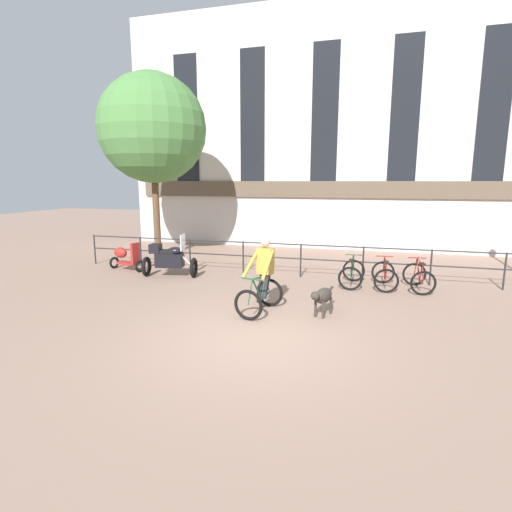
# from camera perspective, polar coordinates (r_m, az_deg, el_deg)

# --- Properties ---
(ground_plane) EXTENTS (60.00, 60.00, 0.00)m
(ground_plane) POSITION_cam_1_polar(r_m,az_deg,el_deg) (7.74, -0.17, -11.79)
(ground_plane) COLOR #8E7060
(canal_railing) EXTENTS (15.05, 0.05, 1.05)m
(canal_railing) POSITION_cam_1_polar(r_m,az_deg,el_deg) (12.44, 6.42, 0.19)
(canal_railing) COLOR #232326
(canal_railing) RESTS_ON ground_plane
(building_facade) EXTENTS (18.00, 0.72, 10.28)m
(building_facade) POSITION_cam_1_polar(r_m,az_deg,el_deg) (18.10, 9.88, 17.38)
(building_facade) COLOR beige
(building_facade) RESTS_ON ground_plane
(cyclist_with_bike) EXTENTS (0.89, 1.28, 1.70)m
(cyclist_with_bike) POSITION_cam_1_polar(r_m,az_deg,el_deg) (9.09, 0.88, -3.30)
(cyclist_with_bike) COLOR black
(cyclist_with_bike) RESTS_ON ground_plane
(dog) EXTENTS (0.47, 0.98, 0.65)m
(dog) POSITION_cam_1_polar(r_m,az_deg,el_deg) (8.96, 9.48, -5.71)
(dog) COLOR #332D28
(dog) RESTS_ON ground_plane
(parked_motorcycle) EXTENTS (1.72, 0.87, 1.35)m
(parked_motorcycle) POSITION_cam_1_polar(r_m,az_deg,el_deg) (12.71, -12.30, -0.44)
(parked_motorcycle) COLOR black
(parked_motorcycle) RESTS_ON ground_plane
(parked_bicycle_near_lamp) EXTENTS (0.71, 1.14, 0.86)m
(parked_bicycle_near_lamp) POSITION_cam_1_polar(r_m,az_deg,el_deg) (11.72, 13.55, -2.44)
(parked_bicycle_near_lamp) COLOR black
(parked_bicycle_near_lamp) RESTS_ON ground_plane
(parked_bicycle_mid_left) EXTENTS (0.71, 1.14, 0.86)m
(parked_bicycle_mid_left) POSITION_cam_1_polar(r_m,az_deg,el_deg) (11.72, 17.90, -2.66)
(parked_bicycle_mid_left) COLOR black
(parked_bicycle_mid_left) RESTS_ON ground_plane
(parked_bicycle_mid_right) EXTENTS (0.78, 1.18, 0.86)m
(parked_bicycle_mid_right) POSITION_cam_1_polar(r_m,az_deg,el_deg) (11.79, 22.22, -2.86)
(parked_bicycle_mid_right) COLOR black
(parked_bicycle_mid_right) RESTS_ON ground_plane
(parked_scooter) EXTENTS (1.34, 0.69, 0.96)m
(parked_scooter) POSITION_cam_1_polar(r_m,az_deg,el_deg) (14.06, -18.15, -0.09)
(parked_scooter) COLOR black
(parked_scooter) RESTS_ON ground_plane
(tree_canalside_left) EXTENTS (3.95, 3.95, 6.82)m
(tree_canalside_left) POSITION_cam_1_polar(r_m,az_deg,el_deg) (15.79, -14.56, 17.17)
(tree_canalside_left) COLOR brown
(tree_canalside_left) RESTS_ON ground_plane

